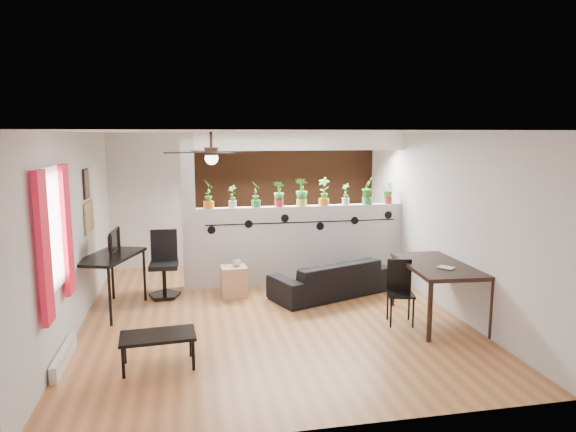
{
  "coord_description": "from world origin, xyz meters",
  "views": [
    {
      "loc": [
        -1.11,
        -7.03,
        2.56
      ],
      "look_at": [
        0.39,
        0.6,
        1.33
      ],
      "focal_mm": 32.0,
      "sensor_mm": 36.0,
      "label": 1
    }
  ],
  "objects_px": {
    "potted_plant_1": "(232,196)",
    "sofa": "(330,278)",
    "cup": "(237,263)",
    "folding_chair": "(400,286)",
    "dining_table": "(439,270)",
    "potted_plant_6": "(346,193)",
    "potted_plant_4": "(302,191)",
    "potted_plant_5": "(324,191)",
    "potted_plant_7": "(367,190)",
    "coffee_table": "(158,338)",
    "potted_plant_0": "(209,193)",
    "potted_plant_8": "(389,192)",
    "computer_desk": "(110,261)",
    "potted_plant_2": "(256,194)",
    "cube_shelf": "(234,281)",
    "office_chair": "(164,268)",
    "ceiling_fan": "(211,154)",
    "potted_plant_3": "(279,193)"
  },
  "relations": [
    {
      "from": "potted_plant_6",
      "to": "dining_table",
      "type": "distance_m",
      "value": 2.45
    },
    {
      "from": "potted_plant_1",
      "to": "potted_plant_4",
      "type": "height_order",
      "value": "potted_plant_4"
    },
    {
      "from": "office_chair",
      "to": "dining_table",
      "type": "relative_size",
      "value": 0.67
    },
    {
      "from": "ceiling_fan",
      "to": "potted_plant_5",
      "type": "xyz_separation_m",
      "value": [
        2.0,
        1.8,
        -0.71
      ]
    },
    {
      "from": "computer_desk",
      "to": "office_chair",
      "type": "bearing_deg",
      "value": 38.79
    },
    {
      "from": "potted_plant_3",
      "to": "cup",
      "type": "distance_m",
      "value": 1.43
    },
    {
      "from": "cube_shelf",
      "to": "office_chair",
      "type": "height_order",
      "value": "office_chair"
    },
    {
      "from": "potted_plant_0",
      "to": "office_chair",
      "type": "xyz_separation_m",
      "value": [
        -0.74,
        -0.38,
        -1.14
      ]
    },
    {
      "from": "office_chair",
      "to": "sofa",
      "type": "bearing_deg",
      "value": -9.58
    },
    {
      "from": "office_chair",
      "to": "potted_plant_4",
      "type": "bearing_deg",
      "value": 9.23
    },
    {
      "from": "folding_chair",
      "to": "ceiling_fan",
      "type": "bearing_deg",
      "value": 171.87
    },
    {
      "from": "potted_plant_2",
      "to": "cube_shelf",
      "type": "distance_m",
      "value": 1.53
    },
    {
      "from": "potted_plant_5",
      "to": "cube_shelf",
      "type": "height_order",
      "value": "potted_plant_5"
    },
    {
      "from": "potted_plant_0",
      "to": "folding_chair",
      "type": "distance_m",
      "value": 3.47
    },
    {
      "from": "potted_plant_4",
      "to": "potted_plant_5",
      "type": "height_order",
      "value": "potted_plant_5"
    },
    {
      "from": "computer_desk",
      "to": "ceiling_fan",
      "type": "bearing_deg",
      "value": -30.01
    },
    {
      "from": "cube_shelf",
      "to": "folding_chair",
      "type": "distance_m",
      "value": 2.66
    },
    {
      "from": "potted_plant_2",
      "to": "dining_table",
      "type": "height_order",
      "value": "potted_plant_2"
    },
    {
      "from": "potted_plant_0",
      "to": "potted_plant_3",
      "type": "bearing_deg",
      "value": -0.0
    },
    {
      "from": "potted_plant_5",
      "to": "potted_plant_1",
      "type": "bearing_deg",
      "value": -180.0
    },
    {
      "from": "potted_plant_0",
      "to": "computer_desk",
      "type": "xyz_separation_m",
      "value": [
        -1.47,
        -0.96,
        -0.84
      ]
    },
    {
      "from": "potted_plant_3",
      "to": "potted_plant_4",
      "type": "height_order",
      "value": "potted_plant_4"
    },
    {
      "from": "potted_plant_1",
      "to": "potted_plant_5",
      "type": "height_order",
      "value": "potted_plant_5"
    },
    {
      "from": "sofa",
      "to": "dining_table",
      "type": "bearing_deg",
      "value": 108.4
    },
    {
      "from": "potted_plant_7",
      "to": "potted_plant_5",
      "type": "bearing_deg",
      "value": -180.0
    },
    {
      "from": "potted_plant_3",
      "to": "computer_desk",
      "type": "height_order",
      "value": "potted_plant_3"
    },
    {
      "from": "folding_chair",
      "to": "coffee_table",
      "type": "height_order",
      "value": "folding_chair"
    },
    {
      "from": "potted_plant_0",
      "to": "potted_plant_6",
      "type": "distance_m",
      "value": 2.37
    },
    {
      "from": "potted_plant_8",
      "to": "coffee_table",
      "type": "relative_size",
      "value": 0.45
    },
    {
      "from": "computer_desk",
      "to": "office_chair",
      "type": "relative_size",
      "value": 1.26
    },
    {
      "from": "coffee_table",
      "to": "sofa",
      "type": "bearing_deg",
      "value": 39.78
    },
    {
      "from": "potted_plant_1",
      "to": "dining_table",
      "type": "height_order",
      "value": "potted_plant_1"
    },
    {
      "from": "potted_plant_2",
      "to": "cup",
      "type": "xyz_separation_m",
      "value": [
        -0.4,
        -0.6,
        -1.04
      ]
    },
    {
      "from": "potted_plant_3",
      "to": "office_chair",
      "type": "distance_m",
      "value": 2.26
    },
    {
      "from": "potted_plant_2",
      "to": "coffee_table",
      "type": "distance_m",
      "value": 3.55
    },
    {
      "from": "potted_plant_7",
      "to": "potted_plant_8",
      "type": "relative_size",
      "value": 1.28
    },
    {
      "from": "potted_plant_6",
      "to": "dining_table",
      "type": "relative_size",
      "value": 0.24
    },
    {
      "from": "dining_table",
      "to": "folding_chair",
      "type": "height_order",
      "value": "folding_chair"
    },
    {
      "from": "cup",
      "to": "folding_chair",
      "type": "xyz_separation_m",
      "value": [
        2.09,
        -1.56,
        -0.03
      ]
    },
    {
      "from": "potted_plant_8",
      "to": "coffee_table",
      "type": "height_order",
      "value": "potted_plant_8"
    },
    {
      "from": "potted_plant_2",
      "to": "potted_plant_0",
      "type": "bearing_deg",
      "value": 180.0
    },
    {
      "from": "potted_plant_2",
      "to": "cup",
      "type": "relative_size",
      "value": 3.31
    },
    {
      "from": "potted_plant_4",
      "to": "potted_plant_6",
      "type": "xyz_separation_m",
      "value": [
        0.79,
        -0.0,
        -0.05
      ]
    },
    {
      "from": "potted_plant_6",
      "to": "potted_plant_7",
      "type": "distance_m",
      "value": 0.4
    },
    {
      "from": "potted_plant_0",
      "to": "potted_plant_5",
      "type": "distance_m",
      "value": 1.98
    },
    {
      "from": "potted_plant_1",
      "to": "sofa",
      "type": "bearing_deg",
      "value": -28.96
    },
    {
      "from": "potted_plant_6",
      "to": "sofa",
      "type": "xyz_separation_m",
      "value": [
        -0.5,
        -0.82,
        -1.28
      ]
    },
    {
      "from": "potted_plant_3",
      "to": "potted_plant_4",
      "type": "distance_m",
      "value": 0.4
    },
    {
      "from": "sofa",
      "to": "coffee_table",
      "type": "relative_size",
      "value": 2.2
    },
    {
      "from": "potted_plant_0",
      "to": "potted_plant_7",
      "type": "xyz_separation_m",
      "value": [
        2.77,
        0.0,
        0.0
      ]
    }
  ]
}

